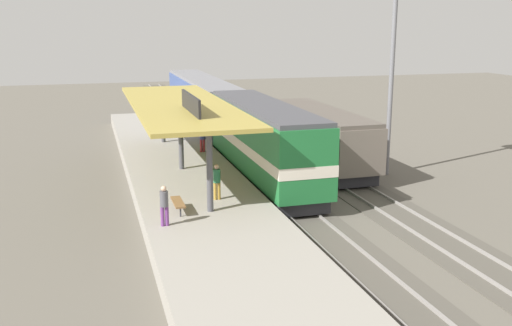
# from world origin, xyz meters

# --- Properties ---
(ground_plane) EXTENTS (120.00, 120.00, 0.00)m
(ground_plane) POSITION_xyz_m (2.00, 0.00, 0.00)
(ground_plane) COLOR #5B564C
(track_near) EXTENTS (3.20, 110.00, 0.16)m
(track_near) POSITION_xyz_m (0.00, 0.00, 0.03)
(track_near) COLOR #4E4941
(track_near) RESTS_ON ground
(track_far) EXTENTS (3.20, 110.00, 0.16)m
(track_far) POSITION_xyz_m (4.60, 0.00, 0.03)
(track_far) COLOR #4E4941
(track_far) RESTS_ON ground
(platform) EXTENTS (6.00, 44.00, 0.90)m
(platform) POSITION_xyz_m (-4.60, 0.00, 0.45)
(platform) COLOR gray
(platform) RESTS_ON ground
(station_canopy) EXTENTS (5.20, 18.00, 4.70)m
(station_canopy) POSITION_xyz_m (-4.60, -0.09, 4.53)
(station_canopy) COLOR #47474C
(station_canopy) RESTS_ON platform
(platform_bench) EXTENTS (0.44, 1.70, 0.50)m
(platform_bench) POSITION_xyz_m (-6.00, -7.74, 1.34)
(platform_bench) COLOR #333338
(platform_bench) RESTS_ON platform
(locomotive) EXTENTS (2.93, 14.43, 4.44)m
(locomotive) POSITION_xyz_m (0.00, -1.00, 2.41)
(locomotive) COLOR #28282D
(locomotive) RESTS_ON track_near
(passenger_carriage_single) EXTENTS (2.90, 20.00, 4.24)m
(passenger_carriage_single) POSITION_xyz_m (0.00, 17.00, 2.31)
(passenger_carriage_single) COLOR #28282D
(passenger_carriage_single) RESTS_ON track_near
(freight_car) EXTENTS (2.80, 12.00, 3.54)m
(freight_car) POSITION_xyz_m (4.60, 1.54, 1.97)
(freight_car) COLOR #28282D
(freight_car) RESTS_ON track_far
(light_mast) EXTENTS (1.10, 1.10, 11.70)m
(light_mast) POSITION_xyz_m (7.80, -1.30, 8.40)
(light_mast) COLOR slate
(light_mast) RESTS_ON ground
(person_waiting) EXTENTS (0.34, 0.34, 1.71)m
(person_waiting) POSITION_xyz_m (-2.59, 4.03, 1.85)
(person_waiting) COLOR maroon
(person_waiting) RESTS_ON platform
(person_walking) EXTENTS (0.34, 0.34, 1.71)m
(person_walking) POSITION_xyz_m (-6.80, -9.35, 1.85)
(person_walking) COLOR #663375
(person_walking) RESTS_ON platform
(person_boarding) EXTENTS (0.34, 0.34, 1.71)m
(person_boarding) POSITION_xyz_m (-3.93, -6.37, 1.85)
(person_boarding) COLOR olive
(person_boarding) RESTS_ON platform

